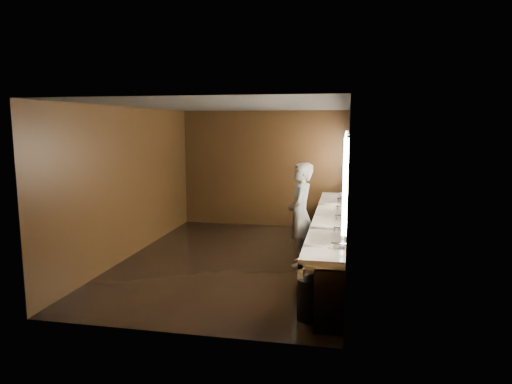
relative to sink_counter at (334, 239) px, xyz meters
The scene contains 10 objects.
floor 1.86m from the sink_counter, behind, with size 6.00×6.00×0.00m, color black.
ceiling 2.92m from the sink_counter, behind, with size 4.00×6.00×0.02m, color #2D2D2B.
wall_back 3.61m from the sink_counter, 120.87° to the left, with size 4.00×0.02×2.80m, color black.
wall_front 3.61m from the sink_counter, 120.87° to the right, with size 4.00×0.02×2.80m, color black.
wall_left 3.90m from the sink_counter, behind, with size 0.02×6.00×2.80m, color black.
wall_right 0.93m from the sink_counter, ahead, with size 0.02×6.00×2.80m, color black.
sink_counter is the anchor object (origin of this frame).
mirror_band 1.27m from the sink_counter, ahead, with size 0.06×5.03×1.15m.
person 0.72m from the sink_counter, behind, with size 0.67×0.44×1.83m, color #84A3C5.
trash_bin 2.30m from the sink_counter, 95.47° to the right, with size 0.35×0.35×0.54m, color black.
Camera 1 is at (1.98, -7.87, 2.49)m, focal length 32.00 mm.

